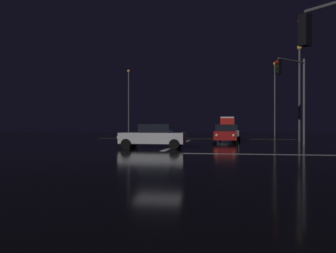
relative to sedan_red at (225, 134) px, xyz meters
The scene contains 15 objects.
ground 11.95m from the sedan_red, 107.41° to the right, with size 120.00×120.00×0.10m, color black.
stop_line_north 4.30m from the sedan_red, 147.55° to the right, with size 0.35×15.67×0.01m.
centre_line_ns 10.02m from the sedan_red, 110.92° to the left, with size 22.00×0.15×0.01m.
sedan_red is the anchor object (origin of this frame).
sedan_gray 6.04m from the sedan_red, 86.14° to the left, with size 2.02×4.33×1.57m.
sedan_blue 11.99m from the sedan_red, 89.99° to the left, with size 2.02×4.33×1.57m.
sedan_orange 18.27m from the sedan_red, 89.12° to the left, with size 2.02×4.33×1.57m.
sedan_black 23.87m from the sedan_red, 89.39° to the left, with size 2.02×4.33×1.57m.
sedan_white 29.40m from the sedan_red, 89.86° to the left, with size 2.02×4.33×1.57m.
box_truck 35.96m from the sedan_red, 89.41° to the left, with size 2.68×8.28×3.08m.
sedan_silver_crossing 8.78m from the sedan_red, 121.87° to the right, with size 4.33×2.02×1.57m.
traffic_signal_ne 6.81m from the sedan_red, 29.00° to the right, with size 2.52×2.52×6.57m.
streetlamp_right_near 8.56m from the sedan_red, 26.66° to the left, with size 0.44×0.44×8.76m.
streetlamp_right_far 21.03m from the sedan_red, 71.05° to the left, with size 0.44×0.44×10.07m.
streetlamp_left_far 24.19m from the sedan_red, 125.46° to the left, with size 0.44×0.44×9.58m.
Camera 1 is at (3.57, -18.65, 1.48)m, focal length 37.70 mm.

